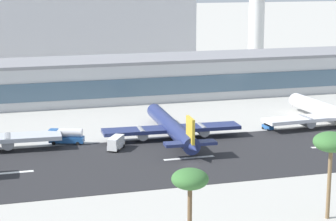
{
  "coord_description": "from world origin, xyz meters",
  "views": [
    {
      "loc": [
        -43.43,
        -130.63,
        41.82
      ],
      "look_at": [
        1.16,
        21.97,
        7.67
      ],
      "focal_mm": 69.65,
      "sensor_mm": 36.0,
      "label": 1
    }
  ],
  "objects_px": {
    "service_box_truck_2": "(116,143)",
    "control_tower": "(257,9)",
    "palm_tree_0": "(190,182)",
    "palm_tree_1": "(331,144)",
    "distant_hotel_block": "(31,12)",
    "airliner_gold_tail_gate_1": "(173,128)",
    "terminal_building": "(122,79)",
    "service_fuel_truck_0": "(66,136)",
    "service_baggage_tug_1": "(268,126)"
  },
  "relations": [
    {
      "from": "service_box_truck_2",
      "to": "control_tower",
      "type": "bearing_deg",
      "value": 173.98
    },
    {
      "from": "palm_tree_0",
      "to": "palm_tree_1",
      "type": "bearing_deg",
      "value": 20.92
    },
    {
      "from": "distant_hotel_block",
      "to": "control_tower",
      "type": "bearing_deg",
      "value": -25.79
    },
    {
      "from": "distant_hotel_block",
      "to": "airliner_gold_tail_gate_1",
      "type": "height_order",
      "value": "distant_hotel_block"
    },
    {
      "from": "palm_tree_0",
      "to": "palm_tree_1",
      "type": "relative_size",
      "value": 0.95
    },
    {
      "from": "terminal_building",
      "to": "service_fuel_truck_0",
      "type": "height_order",
      "value": "terminal_building"
    },
    {
      "from": "airliner_gold_tail_gate_1",
      "to": "palm_tree_1",
      "type": "bearing_deg",
      "value": -167.13
    },
    {
      "from": "terminal_building",
      "to": "airliner_gold_tail_gate_1",
      "type": "xyz_separation_m",
      "value": [
        0.52,
        -56.51,
        -3.81
      ]
    },
    {
      "from": "distant_hotel_block",
      "to": "palm_tree_0",
      "type": "distance_m",
      "value": 217.91
    },
    {
      "from": "service_fuel_truck_0",
      "to": "service_baggage_tug_1",
      "type": "height_order",
      "value": "service_fuel_truck_0"
    },
    {
      "from": "terminal_building",
      "to": "service_box_truck_2",
      "type": "height_order",
      "value": "terminal_building"
    },
    {
      "from": "service_baggage_tug_1",
      "to": "palm_tree_0",
      "type": "relative_size",
      "value": 0.24
    },
    {
      "from": "service_box_truck_2",
      "to": "palm_tree_0",
      "type": "distance_m",
      "value": 65.27
    },
    {
      "from": "terminal_building",
      "to": "service_baggage_tug_1",
      "type": "xyz_separation_m",
      "value": [
        28.26,
        -53.18,
        -5.8
      ]
    },
    {
      "from": "distant_hotel_block",
      "to": "airliner_gold_tail_gate_1",
      "type": "bearing_deg",
      "value": -81.49
    },
    {
      "from": "palm_tree_1",
      "to": "service_box_truck_2",
      "type": "bearing_deg",
      "value": 116.02
    },
    {
      "from": "service_fuel_truck_0",
      "to": "service_baggage_tug_1",
      "type": "bearing_deg",
      "value": -160.57
    },
    {
      "from": "control_tower",
      "to": "distant_hotel_block",
      "type": "height_order",
      "value": "distant_hotel_block"
    },
    {
      "from": "service_fuel_truck_0",
      "to": "control_tower",
      "type": "bearing_deg",
      "value": -113.34
    },
    {
      "from": "terminal_building",
      "to": "service_fuel_truck_0",
      "type": "xyz_separation_m",
      "value": [
        -25.67,
        -52.71,
        -4.82
      ]
    },
    {
      "from": "service_baggage_tug_1",
      "to": "service_box_truck_2",
      "type": "height_order",
      "value": "service_box_truck_2"
    },
    {
      "from": "terminal_building",
      "to": "palm_tree_0",
      "type": "height_order",
      "value": "palm_tree_0"
    },
    {
      "from": "service_box_truck_2",
      "to": "palm_tree_1",
      "type": "height_order",
      "value": "palm_tree_1"
    },
    {
      "from": "service_fuel_truck_0",
      "to": "palm_tree_1",
      "type": "xyz_separation_m",
      "value": [
        36.62,
        -62.17,
        11.3
      ]
    },
    {
      "from": "terminal_building",
      "to": "service_fuel_truck_0",
      "type": "relative_size",
      "value": 23.57
    },
    {
      "from": "palm_tree_0",
      "to": "service_fuel_truck_0",
      "type": "bearing_deg",
      "value": 96.21
    },
    {
      "from": "control_tower",
      "to": "palm_tree_0",
      "type": "relative_size",
      "value": 2.93
    },
    {
      "from": "distant_hotel_block",
      "to": "service_baggage_tug_1",
      "type": "height_order",
      "value": "distant_hotel_block"
    },
    {
      "from": "control_tower",
      "to": "service_baggage_tug_1",
      "type": "distance_m",
      "value": 111.81
    },
    {
      "from": "palm_tree_0",
      "to": "service_baggage_tug_1",
      "type": "bearing_deg",
      "value": 57.67
    },
    {
      "from": "terminal_building",
      "to": "service_box_truck_2",
      "type": "bearing_deg",
      "value": -103.77
    },
    {
      "from": "distant_hotel_block",
      "to": "service_box_truck_2",
      "type": "xyz_separation_m",
      "value": [
        6.59,
        -153.3,
        -22.07
      ]
    },
    {
      "from": "distant_hotel_block",
      "to": "palm_tree_0",
      "type": "xyz_separation_m",
      "value": [
        3.96,
        -217.59,
        -11.1
      ]
    },
    {
      "from": "service_baggage_tug_1",
      "to": "control_tower",
      "type": "bearing_deg",
      "value": -35.83
    },
    {
      "from": "airliner_gold_tail_gate_1",
      "to": "palm_tree_1",
      "type": "distance_m",
      "value": 60.17
    },
    {
      "from": "palm_tree_1",
      "to": "control_tower",
      "type": "bearing_deg",
      "value": 70.35
    },
    {
      "from": "service_box_truck_2",
      "to": "palm_tree_0",
      "type": "xyz_separation_m",
      "value": [
        -2.63,
        -64.29,
        10.96
      ]
    },
    {
      "from": "distant_hotel_block",
      "to": "airliner_gold_tail_gate_1",
      "type": "xyz_separation_m",
      "value": [
        22.19,
        -148.27,
        -20.82
      ]
    },
    {
      "from": "service_baggage_tug_1",
      "to": "palm_tree_1",
      "type": "xyz_separation_m",
      "value": [
        -17.31,
        -61.69,
        12.28
      ]
    },
    {
      "from": "airliner_gold_tail_gate_1",
      "to": "palm_tree_1",
      "type": "relative_size",
      "value": 2.97
    },
    {
      "from": "control_tower",
      "to": "service_fuel_truck_0",
      "type": "xyz_separation_m",
      "value": [
        -94.75,
        -100.62,
        -23.81
      ]
    },
    {
      "from": "control_tower",
      "to": "distant_hotel_block",
      "type": "bearing_deg",
      "value": 154.21
    },
    {
      "from": "distant_hotel_block",
      "to": "service_fuel_truck_0",
      "type": "distance_m",
      "value": 146.16
    },
    {
      "from": "service_baggage_tug_1",
      "to": "palm_tree_1",
      "type": "height_order",
      "value": "palm_tree_1"
    },
    {
      "from": "airliner_gold_tail_gate_1",
      "to": "distant_hotel_block",
      "type": "bearing_deg",
      "value": 11.25
    },
    {
      "from": "palm_tree_0",
      "to": "control_tower",
      "type": "bearing_deg",
      "value": 63.46
    },
    {
      "from": "control_tower",
      "to": "terminal_building",
      "type": "bearing_deg",
      "value": -145.25
    },
    {
      "from": "control_tower",
      "to": "palm_tree_1",
      "type": "bearing_deg",
      "value": -109.65
    },
    {
      "from": "service_fuel_truck_0",
      "to": "palm_tree_0",
      "type": "relative_size",
      "value": 0.61
    },
    {
      "from": "service_fuel_truck_0",
      "to": "service_box_truck_2",
      "type": "relative_size",
      "value": 1.39
    }
  ]
}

